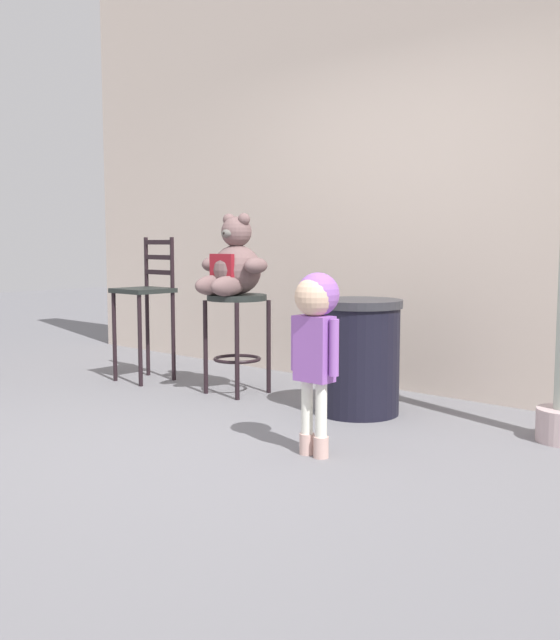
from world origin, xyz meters
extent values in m
plane|color=slate|center=(0.00, 0.00, 0.00)|extent=(24.00, 24.00, 0.00)
cube|color=beige|center=(0.00, 2.14, 1.79)|extent=(7.34, 0.30, 3.58)
cylinder|color=black|center=(-0.86, 1.12, 0.69)|extent=(0.42, 0.42, 0.04)
cylinder|color=black|center=(-1.02, 0.96, 0.33)|extent=(0.03, 0.03, 0.67)
cylinder|color=black|center=(-0.70, 0.96, 0.33)|extent=(0.03, 0.03, 0.67)
cylinder|color=black|center=(-1.02, 1.28, 0.33)|extent=(0.03, 0.03, 0.67)
cylinder|color=black|center=(-0.70, 1.28, 0.33)|extent=(0.03, 0.03, 0.67)
torus|color=black|center=(-0.86, 1.12, 0.25)|extent=(0.34, 0.34, 0.02)
sphere|color=#6C5251|center=(-0.86, 1.12, 0.88)|extent=(0.35, 0.35, 0.35)
cube|color=maroon|center=(-0.86, 0.98, 0.89)|extent=(0.22, 0.03, 0.21)
sphere|color=#6C5251|center=(-0.86, 1.12, 1.15)|extent=(0.21, 0.21, 0.21)
ellipsoid|color=#5E5B55|center=(-0.86, 1.03, 1.13)|extent=(0.09, 0.07, 0.06)
sphere|color=black|center=(-0.86, 1.01, 1.13)|extent=(0.03, 0.03, 0.03)
sphere|color=#6C5251|center=(-0.94, 1.12, 1.23)|extent=(0.09, 0.09, 0.09)
sphere|color=#6C5251|center=(-0.79, 1.12, 1.23)|extent=(0.09, 0.09, 0.09)
ellipsoid|color=#6C5251|center=(-1.07, 1.10, 0.92)|extent=(0.12, 0.20, 0.11)
ellipsoid|color=#6C5251|center=(-0.65, 1.10, 0.92)|extent=(0.12, 0.20, 0.11)
ellipsoid|color=#6C5251|center=(-0.94, 0.96, 0.78)|extent=(0.12, 0.30, 0.14)
ellipsoid|color=#6C5251|center=(-0.78, 0.96, 0.78)|extent=(0.12, 0.30, 0.14)
cylinder|color=#CFA79D|center=(0.48, 0.29, 0.05)|extent=(0.08, 0.08, 0.11)
cylinder|color=white|center=(0.48, 0.29, 0.25)|extent=(0.06, 0.06, 0.28)
cylinder|color=#CFA79D|center=(0.57, 0.29, 0.05)|extent=(0.08, 0.08, 0.11)
cylinder|color=white|center=(0.57, 0.29, 0.25)|extent=(0.06, 0.06, 0.28)
cube|color=#9255B1|center=(0.52, 0.29, 0.55)|extent=(0.19, 0.11, 0.33)
cylinder|color=#9255B1|center=(0.40, 0.29, 0.56)|extent=(0.05, 0.05, 0.28)
cylinder|color=#9255B1|center=(0.65, 0.29, 0.56)|extent=(0.05, 0.05, 0.28)
sphere|color=#D8B293|center=(0.52, 0.29, 0.81)|extent=(0.20, 0.20, 0.20)
sphere|color=#9157AF|center=(0.52, 0.32, 0.82)|extent=(0.22, 0.22, 0.22)
cylinder|color=black|center=(0.14, 1.19, 0.33)|extent=(0.51, 0.51, 0.67)
cylinder|color=#2D2D33|center=(0.14, 1.19, 0.69)|extent=(0.54, 0.54, 0.05)
cube|color=black|center=(-1.74, 0.98, 0.70)|extent=(0.38, 0.38, 0.03)
cylinder|color=black|center=(-1.90, 0.82, 0.34)|extent=(0.03, 0.03, 0.69)
cylinder|color=black|center=(-1.58, 0.82, 0.34)|extent=(0.03, 0.03, 0.69)
cylinder|color=black|center=(-1.90, 1.14, 0.34)|extent=(0.03, 0.03, 0.69)
cylinder|color=black|center=(-1.58, 1.14, 0.34)|extent=(0.03, 0.03, 0.69)
cylinder|color=black|center=(-1.90, 1.14, 0.92)|extent=(0.03, 0.03, 0.39)
cylinder|color=black|center=(-1.58, 1.14, 0.92)|extent=(0.03, 0.03, 0.39)
cube|color=black|center=(-1.74, 1.14, 0.84)|extent=(0.32, 0.02, 0.04)
cube|color=black|center=(-1.74, 1.14, 0.96)|extent=(0.32, 0.02, 0.04)
cube|color=black|center=(-1.74, 1.14, 1.07)|extent=(0.32, 0.02, 0.04)
camera|label=1|loc=(2.80, -2.51, 1.08)|focal=41.14mm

